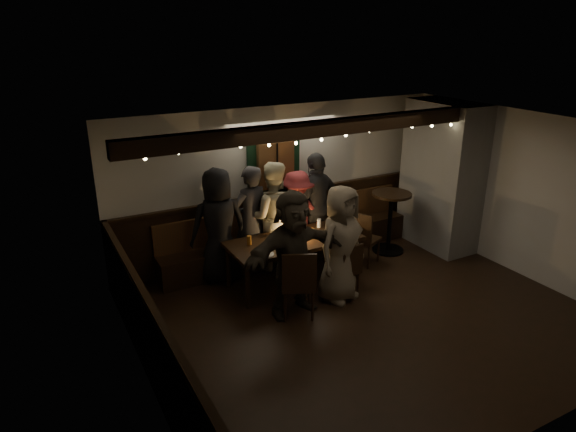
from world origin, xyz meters
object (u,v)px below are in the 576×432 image
chair_end (363,235)px  person_c (272,216)px  high_top (390,215)px  person_a (219,226)px  person_b (251,220)px  person_g (340,244)px  dining_table (294,243)px  chair_near_right (348,267)px  person_d (297,217)px  chair_near_left (298,281)px  person_f (293,253)px  person_e (317,206)px

chair_end → person_c: person_c is taller
high_top → person_a: (-3.03, 0.41, 0.22)m
person_b → person_g: person_b is taller
dining_table → chair_near_right: (0.48, -0.76, -0.20)m
chair_end → high_top: bearing=16.9°
chair_near_right → person_d: bearing=92.0°
person_c → person_g: person_c is taller
high_top → person_g: 2.00m
person_c → person_a: bearing=20.9°
chair_near_left → person_f: person_f is taller
high_top → person_f: person_f is taller
chair_near_left → dining_table: bearing=64.2°
dining_table → high_top: size_ratio=1.89×
person_a → person_g: (1.31, -1.40, -0.04)m
high_top → person_c: size_ratio=0.60×
chair_near_left → person_b: 1.69m
chair_near_right → person_a: 2.07m
person_e → person_f: (-1.24, -1.42, -0.03)m
dining_table → person_a: size_ratio=1.13×
chair_near_left → person_b: person_b is taller
chair_end → person_a: size_ratio=0.52×
chair_near_left → person_g: size_ratio=0.58×
chair_end → high_top: 0.80m
high_top → person_c: (-2.11, 0.41, 0.22)m
person_g → person_b: bearing=97.7°
chair_end → person_d: person_d is taller
chair_near_left → person_b: bearing=88.0°
chair_near_left → chair_end: 2.02m
chair_near_left → person_g: (0.80, 0.20, 0.30)m
person_b → person_d: 0.83m
chair_near_right → person_e: size_ratio=0.45×
person_c → person_d: size_ratio=1.14×
person_c → person_f: bearing=95.3°
person_b → person_e: person_e is taller
chair_near_left → chair_end: size_ratio=1.08×
person_e → chair_near_left: bearing=32.6°
chair_near_left → person_e: (1.26, 1.62, 0.35)m
person_a → person_c: bearing=-174.7°
chair_near_left → chair_near_right: (0.94, 0.18, -0.10)m
person_b → person_e: (1.21, -0.04, 0.04)m
chair_end → person_g: person_g is taller
person_b → person_c: person_c is taller
person_b → chair_near_left: bearing=77.4°
chair_near_right → person_a: person_a is taller
person_f → person_e: bearing=43.3°
person_d → person_a: bearing=5.5°
dining_table → person_c: bearing=93.6°
person_b → person_g: bearing=106.2°
person_b → person_f: size_ratio=0.99×
person_a → person_e: 1.77m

